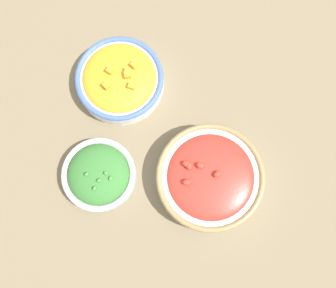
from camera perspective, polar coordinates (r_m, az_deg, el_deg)
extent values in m
plane|color=#75664C|center=(0.81, 0.00, -0.41)|extent=(3.00, 3.00, 0.00)
cylinder|color=white|center=(0.84, -7.27, 9.48)|extent=(0.19, 0.19, 0.04)
torus|color=#4766B7|center=(0.82, -7.44, 9.96)|extent=(0.19, 0.19, 0.01)
ellipsoid|color=orange|center=(0.82, -7.44, 9.96)|extent=(0.16, 0.16, 0.04)
cube|color=#F4A828|center=(0.80, -6.20, 10.41)|extent=(0.02, 0.02, 0.01)
cube|color=#F4A828|center=(0.80, -9.15, 9.00)|extent=(0.01, 0.01, 0.01)
cube|color=#F4A828|center=(0.81, -8.80, 11.03)|extent=(0.02, 0.02, 0.01)
cube|color=#F4A828|center=(0.79, -5.56, 8.82)|extent=(0.02, 0.02, 0.01)
cube|color=#F4A828|center=(0.81, -5.15, 11.91)|extent=(0.01, 0.01, 0.01)
cube|color=#F4A828|center=(0.80, -6.15, 10.97)|extent=(0.02, 0.02, 0.01)
cylinder|color=#B2C1CC|center=(0.80, -10.37, -4.68)|extent=(0.15, 0.15, 0.03)
torus|color=silver|center=(0.79, -10.57, -4.56)|extent=(0.15, 0.15, 0.01)
ellipsoid|color=#387533|center=(0.79, -10.57, -4.56)|extent=(0.13, 0.13, 0.06)
ellipsoid|color=#47893D|center=(0.75, -9.47, -4.40)|extent=(0.01, 0.01, 0.01)
ellipsoid|color=#47893D|center=(0.76, -11.15, -6.63)|extent=(0.01, 0.01, 0.01)
ellipsoid|color=#47893D|center=(0.75, -10.48, -5.47)|extent=(0.01, 0.01, 0.01)
ellipsoid|color=#47893D|center=(0.76, -12.31, -4.51)|extent=(0.01, 0.01, 0.01)
ellipsoid|color=#47893D|center=(0.75, -8.75, -5.17)|extent=(0.01, 0.01, 0.01)
cylinder|color=silver|center=(0.78, 6.29, -5.20)|extent=(0.22, 0.22, 0.05)
torus|color=#997A4C|center=(0.76, 6.50, -4.99)|extent=(0.22, 0.22, 0.01)
ellipsoid|color=red|center=(0.76, 6.50, -4.99)|extent=(0.18, 0.18, 0.02)
ellipsoid|color=red|center=(0.74, 7.55, -4.57)|extent=(0.02, 0.02, 0.01)
ellipsoid|color=red|center=(0.74, 4.93, -3.27)|extent=(0.02, 0.02, 0.01)
ellipsoid|color=red|center=(0.73, 2.88, -5.82)|extent=(0.02, 0.02, 0.01)
ellipsoid|color=red|center=(0.74, 2.81, -3.05)|extent=(0.02, 0.02, 0.01)
ellipsoid|color=red|center=(0.74, 3.23, -3.33)|extent=(0.02, 0.02, 0.01)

